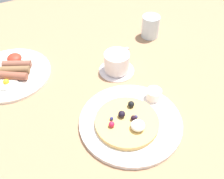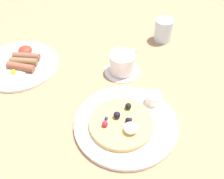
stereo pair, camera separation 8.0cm
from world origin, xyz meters
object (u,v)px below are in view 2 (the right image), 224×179
(water_glass, at_px, (163,30))
(coffee_saucer, at_px, (122,71))
(coffee_cup, at_px, (123,62))
(syrup_ramekin, at_px, (154,98))
(breakfast_plate, at_px, (19,65))
(pancake_plate, at_px, (126,124))

(water_glass, bearing_deg, coffee_saucer, -148.39)
(coffee_saucer, relative_size, coffee_cup, 1.09)
(syrup_ramekin, height_order, breakfast_plate, syrup_ramekin)
(coffee_saucer, bearing_deg, water_glass, 31.61)
(breakfast_plate, xyz_separation_m, coffee_saucer, (0.33, -0.14, -0.00))
(pancake_plate, bearing_deg, syrup_ramekin, 24.08)
(pancake_plate, height_order, breakfast_plate, pancake_plate)
(coffee_saucer, bearing_deg, breakfast_plate, 157.14)
(breakfast_plate, distance_m, coffee_cup, 0.36)
(pancake_plate, distance_m, water_glass, 0.45)
(pancake_plate, relative_size, coffee_cup, 2.63)
(coffee_cup, bearing_deg, coffee_saucer, -151.46)
(water_glass, bearing_deg, syrup_ramekin, -120.13)
(breakfast_plate, xyz_separation_m, water_glass, (0.55, -0.01, 0.04))
(breakfast_plate, bearing_deg, syrup_ramekin, -40.44)
(coffee_cup, height_order, water_glass, water_glass)
(breakfast_plate, bearing_deg, coffee_cup, -22.66)
(syrup_ramekin, xyz_separation_m, coffee_cup, (-0.04, 0.17, 0.01))
(coffee_cup, bearing_deg, pancake_plate, -107.43)
(coffee_cup, bearing_deg, breakfast_plate, 157.34)
(breakfast_plate, relative_size, water_glass, 3.15)
(coffee_saucer, bearing_deg, pancake_plate, -107.15)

